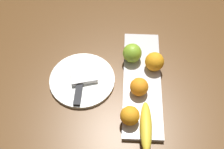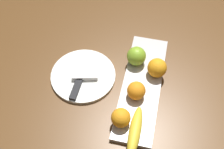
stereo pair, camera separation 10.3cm
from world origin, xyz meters
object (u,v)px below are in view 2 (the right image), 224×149
object	(u,v)px
banana	(135,131)
folded_napkin	(85,67)
dinner_plate	(83,76)
knife	(77,85)
apple	(136,56)
orange_near_apple	(136,91)
orange_center	(121,118)
orange_near_banana	(157,68)
fruit_tray	(142,86)

from	to	relation	value
banana	folded_napkin	distance (m)	0.32
banana	dinner_plate	bearing A→B (deg)	49.76
knife	folded_napkin	bearing A→B (deg)	-2.48
knife	apple	bearing A→B (deg)	-49.80
apple	orange_near_apple	distance (m)	0.15
orange_center	apple	bearing A→B (deg)	-1.23
folded_napkin	knife	world-z (taller)	folded_napkin
banana	orange_near_banana	bearing A→B (deg)	-8.14
orange_near_apple	knife	size ratio (longest dim) A/B	0.36
orange_near_banana	dinner_plate	size ratio (longest dim) A/B	0.29
apple	banana	world-z (taller)	apple
fruit_tray	folded_napkin	world-z (taller)	folded_napkin
orange_center	knife	distance (m)	0.21
banana	orange_center	xyz separation A→B (m)	(0.03, 0.05, 0.01)
fruit_tray	knife	distance (m)	0.23
fruit_tray	orange_center	world-z (taller)	orange_center
orange_near_apple	orange_near_banana	distance (m)	0.12
banana	orange_center	world-z (taller)	orange_center
orange_near_apple	orange_center	distance (m)	0.12
orange_near_banana	knife	distance (m)	0.29
apple	folded_napkin	world-z (taller)	apple
dinner_plate	folded_napkin	xyz separation A→B (m)	(0.03, 0.00, 0.02)
fruit_tray	dinner_plate	bearing A→B (deg)	90.00
fruit_tray	banana	world-z (taller)	banana
fruit_tray	folded_napkin	distance (m)	0.22
orange_center	knife	bearing A→B (deg)	59.35
apple	orange_near_banana	xyz separation A→B (m)	(-0.04, -0.08, -0.00)
banana	orange_center	bearing A→B (deg)	59.85
orange_near_banana	knife	bearing A→B (deg)	113.17
fruit_tray	apple	world-z (taller)	apple
apple	orange_center	world-z (taller)	apple
folded_napkin	orange_near_banana	bearing A→B (deg)	-83.29
dinner_plate	knife	distance (m)	0.06
dinner_plate	orange_near_apple	bearing A→B (deg)	-103.40
orange_near_apple	knife	world-z (taller)	orange_near_apple
folded_napkin	knife	size ratio (longest dim) A/B	0.64
folded_napkin	dinner_plate	bearing A→B (deg)	180.00
apple	dinner_plate	xyz separation A→B (m)	(-0.10, 0.18, -0.05)
fruit_tray	dinner_plate	distance (m)	0.22
banana	orange_near_apple	distance (m)	0.14
orange_near_banana	folded_napkin	size ratio (longest dim) A/B	0.60
orange_near_banana	dinner_plate	xyz separation A→B (m)	(-0.06, 0.26, -0.05)
dinner_plate	apple	bearing A→B (deg)	-61.75
orange_near_apple	folded_napkin	size ratio (longest dim) A/B	0.55
orange_near_apple	apple	bearing A→B (deg)	9.78
fruit_tray	folded_napkin	bearing A→B (deg)	82.22
dinner_plate	orange_center	bearing A→B (deg)	-132.53
orange_near_apple	orange_near_banana	size ratio (longest dim) A/B	0.92
orange_near_apple	knife	xyz separation A→B (m)	(-0.00, 0.21, -0.03)
fruit_tray	orange_center	distance (m)	0.17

